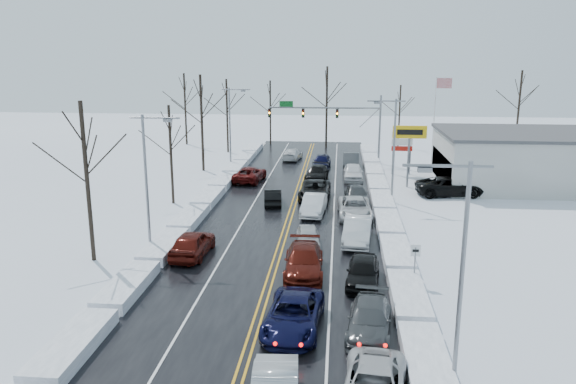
# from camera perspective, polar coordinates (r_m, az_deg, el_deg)

# --- Properties ---
(ground) EXTENTS (160.00, 160.00, 0.00)m
(ground) POSITION_cam_1_polar(r_m,az_deg,el_deg) (40.41, -0.41, -4.42)
(ground) COLOR silver
(ground) RESTS_ON ground
(road_surface) EXTENTS (14.00, 84.00, 0.01)m
(road_surface) POSITION_cam_1_polar(r_m,az_deg,el_deg) (42.30, -0.14, -3.57)
(road_surface) COLOR black
(road_surface) RESTS_ON ground
(snow_bank_left) EXTENTS (1.81, 72.00, 0.67)m
(snow_bank_left) POSITION_cam_1_polar(r_m,az_deg,el_deg) (43.64, -10.14, -3.24)
(snow_bank_left) COLOR white
(snow_bank_left) RESTS_ON ground
(snow_bank_right) EXTENTS (1.81, 72.00, 0.67)m
(snow_bank_right) POSITION_cam_1_polar(r_m,az_deg,el_deg) (42.30, 10.18, -3.80)
(snow_bank_right) COLOR white
(snow_bank_right) RESTS_ON ground
(traffic_signal_mast) EXTENTS (13.28, 0.39, 8.00)m
(traffic_signal_mast) POSITION_cam_1_polar(r_m,az_deg,el_deg) (66.54, 4.97, 7.63)
(traffic_signal_mast) COLOR slate
(traffic_signal_mast) RESTS_ON ground
(tires_plus_sign) EXTENTS (3.20, 0.34, 6.00)m
(tires_plus_sign) POSITION_cam_1_polar(r_m,az_deg,el_deg) (55.11, 12.25, 5.55)
(tires_plus_sign) COLOR slate
(tires_plus_sign) RESTS_ON ground
(used_vehicles_sign) EXTENTS (2.20, 0.22, 4.65)m
(used_vehicles_sign) POSITION_cam_1_polar(r_m,az_deg,el_deg) (61.26, 11.51, 4.82)
(used_vehicles_sign) COLOR slate
(used_vehicles_sign) RESTS_ON ground
(speed_limit_sign) EXTENTS (0.55, 0.09, 2.35)m
(speed_limit_sign) POSITION_cam_1_polar(r_m,az_deg,el_deg) (32.43, 12.80, -6.44)
(speed_limit_sign) COLOR slate
(speed_limit_sign) RESTS_ON ground
(flagpole) EXTENTS (1.87, 1.20, 10.00)m
(flagpole) POSITION_cam_1_polar(r_m,az_deg,el_deg) (69.43, 14.80, 7.86)
(flagpole) COLOR silver
(flagpole) RESTS_ON ground
(dealership_building) EXTENTS (20.40, 12.40, 5.30)m
(dealership_building) POSITION_cam_1_polar(r_m,az_deg,el_deg) (60.51, 24.69, 3.08)
(dealership_building) COLOR #BABAB5
(dealership_building) RESTS_ON ground
(streetlight_se) EXTENTS (3.20, 0.25, 9.00)m
(streetlight_se) POSITION_cam_1_polar(r_m,az_deg,el_deg) (21.95, 16.85, -6.46)
(streetlight_se) COLOR slate
(streetlight_se) RESTS_ON ground
(streetlight_ne) EXTENTS (3.20, 0.25, 9.00)m
(streetlight_ne) POSITION_cam_1_polar(r_m,az_deg,el_deg) (48.93, 10.51, 4.99)
(streetlight_ne) COLOR slate
(streetlight_ne) RESTS_ON ground
(streetlight_sw) EXTENTS (3.20, 0.25, 9.00)m
(streetlight_sw) POSITION_cam_1_polar(r_m,az_deg,el_deg) (36.99, -13.96, 1.95)
(streetlight_sw) COLOR slate
(streetlight_sw) RESTS_ON ground
(streetlight_nw) EXTENTS (3.20, 0.25, 9.00)m
(streetlight_nw) POSITION_cam_1_polar(r_m,az_deg,el_deg) (63.76, -5.76, 7.19)
(streetlight_nw) COLOR slate
(streetlight_nw) RESTS_ON ground
(tree_left_b) EXTENTS (4.00, 4.00, 10.00)m
(tree_left_b) POSITION_cam_1_polar(r_m,az_deg,el_deg) (36.07, -19.97, 3.94)
(tree_left_b) COLOR #2D231C
(tree_left_b) RESTS_ON ground
(tree_left_c) EXTENTS (3.40, 3.40, 8.50)m
(tree_left_c) POSITION_cam_1_polar(r_m,az_deg,el_deg) (48.80, -11.90, 5.64)
(tree_left_c) COLOR #2D231C
(tree_left_c) RESTS_ON ground
(tree_left_d) EXTENTS (4.20, 4.20, 10.50)m
(tree_left_d) POSITION_cam_1_polar(r_m,az_deg,el_deg) (62.23, -8.81, 8.81)
(tree_left_d) COLOR #2D231C
(tree_left_d) RESTS_ON ground
(tree_left_e) EXTENTS (3.80, 3.80, 9.50)m
(tree_left_e) POSITION_cam_1_polar(r_m,az_deg,el_deg) (73.87, -6.24, 9.13)
(tree_left_e) COLOR #2D231C
(tree_left_e) RESTS_ON ground
(tree_far_a) EXTENTS (4.00, 4.00, 10.00)m
(tree_far_a) POSITION_cam_1_polar(r_m,az_deg,el_deg) (81.34, -10.45, 9.67)
(tree_far_a) COLOR #2D231C
(tree_far_a) RESTS_ON ground
(tree_far_b) EXTENTS (3.60, 3.60, 9.00)m
(tree_far_b) POSITION_cam_1_polar(r_m,az_deg,el_deg) (80.02, -1.82, 9.32)
(tree_far_b) COLOR #2D231C
(tree_far_b) RESTS_ON ground
(tree_far_c) EXTENTS (4.40, 4.40, 11.00)m
(tree_far_c) POSITION_cam_1_polar(r_m,az_deg,el_deg) (77.34, 3.98, 10.17)
(tree_far_c) COLOR #2D231C
(tree_far_c) RESTS_ON ground
(tree_far_d) EXTENTS (3.40, 3.40, 8.50)m
(tree_far_d) POSITION_cam_1_polar(r_m,az_deg,el_deg) (79.37, 11.30, 8.77)
(tree_far_d) COLOR #2D231C
(tree_far_d) RESTS_ON ground
(tree_far_e) EXTENTS (4.20, 4.20, 10.50)m
(tree_far_e) POSITION_cam_1_polar(r_m,az_deg,el_deg) (82.95, 22.51, 9.17)
(tree_far_e) COLOR #2D231C
(tree_far_e) RESTS_ON ground
(queued_car_2) EXTENTS (2.89, 5.65, 1.53)m
(queued_car_2) POSITION_cam_1_polar(r_m,az_deg,el_deg) (27.36, 0.55, -13.80)
(queued_car_2) COLOR black
(queued_car_2) RESTS_ON ground
(queued_car_3) EXTENTS (2.47, 5.64, 1.61)m
(queued_car_3) POSITION_cam_1_polar(r_m,az_deg,el_deg) (33.62, 1.61, -8.32)
(queued_car_3) COLOR #4A1109
(queued_car_3) RESTS_ON ground
(queued_car_4) EXTENTS (1.95, 4.04, 1.33)m
(queued_car_4) POSITION_cam_1_polar(r_m,az_deg,el_deg) (38.22, 2.05, -5.53)
(queued_car_4) COLOR #BDBDC0
(queued_car_4) RESTS_ON ground
(queued_car_5) EXTENTS (2.07, 4.98, 1.60)m
(queued_car_5) POSITION_cam_1_polar(r_m,az_deg,el_deg) (45.63, 2.63, -2.27)
(queued_car_5) COLOR white
(queued_car_5) RESTS_ON ground
(queued_car_6) EXTENTS (2.83, 5.81, 1.59)m
(queued_car_6) POSITION_cam_1_polar(r_m,az_deg,el_deg) (50.51, 2.73, -0.67)
(queued_car_6) COLOR black
(queued_car_6) RESTS_ON ground
(queued_car_7) EXTENTS (2.56, 5.18, 1.45)m
(queued_car_7) POSITION_cam_1_polar(r_m,az_deg,el_deg) (58.03, 2.94, 1.25)
(queued_car_7) COLOR black
(queued_car_7) RESTS_ON ground
(queued_car_8) EXTENTS (2.15, 4.60, 1.52)m
(queued_car_8) POSITION_cam_1_polar(r_m,az_deg,el_deg) (64.16, 3.44, 2.48)
(queued_car_8) COLOR black
(queued_car_8) RESTS_ON ground
(queued_car_11) EXTENTS (2.49, 5.07, 1.42)m
(queued_car_11) POSITION_cam_1_polar(r_m,az_deg,el_deg) (27.30, 8.22, -14.01)
(queued_car_11) COLOR #424547
(queued_car_11) RESTS_ON ground
(queued_car_12) EXTENTS (2.19, 4.64, 1.53)m
(queued_car_12) POSITION_cam_1_polar(r_m,az_deg,el_deg) (32.51, 7.58, -9.25)
(queued_car_12) COLOR black
(queued_car_12) RESTS_ON ground
(queued_car_13) EXTENTS (2.23, 5.32, 1.71)m
(queued_car_13) POSITION_cam_1_polar(r_m,az_deg,el_deg) (39.19, 7.02, -5.12)
(queued_car_13) COLOR silver
(queued_car_13) RESTS_ON ground
(queued_car_14) EXTENTS (2.83, 5.73, 1.56)m
(queued_car_14) POSITION_cam_1_polar(r_m,az_deg,el_deg) (45.00, 6.77, -2.59)
(queued_car_14) COLOR silver
(queued_car_14) RESTS_ON ground
(queued_car_15) EXTENTS (2.26, 4.84, 1.37)m
(queued_car_15) POSITION_cam_1_polar(r_m,az_deg,el_deg) (49.77, 6.96, -0.98)
(queued_car_15) COLOR #3B3E40
(queued_car_15) RESTS_ON ground
(queued_car_16) EXTENTS (1.98, 4.90, 1.67)m
(queued_car_16) POSITION_cam_1_polar(r_m,az_deg,el_deg) (58.14, 6.60, 1.20)
(queued_car_16) COLOR white
(queued_car_16) RESTS_ON ground
(queued_car_17) EXTENTS (1.87, 5.14, 1.68)m
(queued_car_17) POSITION_cam_1_polar(r_m,az_deg,el_deg) (64.33, 6.41, 2.44)
(queued_car_17) COLOR #3B3D3F
(queued_car_17) RESTS_ON ground
(oncoming_car_0) EXTENTS (1.97, 4.32, 1.37)m
(oncoming_car_0) POSITION_cam_1_polar(r_m,az_deg,el_deg) (48.61, -1.55, -1.24)
(oncoming_car_0) COLOR black
(oncoming_car_0) RESTS_ON ground
(oncoming_car_1) EXTENTS (3.13, 5.73, 1.52)m
(oncoming_car_1) POSITION_cam_1_polar(r_m,az_deg,el_deg) (57.36, -3.89, 1.09)
(oncoming_car_1) COLOR #4C0B0A
(oncoming_car_1) RESTS_ON ground
(oncoming_car_2) EXTENTS (2.50, 4.96, 1.38)m
(oncoming_car_2) POSITION_cam_1_polar(r_m,az_deg,el_deg) (68.90, 0.44, 3.30)
(oncoming_car_2) COLOR silver
(oncoming_car_2) RESTS_ON ground
(oncoming_car_3) EXTENTS (2.25, 5.08, 1.70)m
(oncoming_car_3) POSITION_cam_1_polar(r_m,az_deg,el_deg) (36.96, -9.62, -6.41)
(oncoming_car_3) COLOR #4C100A
(oncoming_car_3) RESTS_ON ground
(parked_car_0) EXTENTS (6.46, 3.48, 1.72)m
(parked_car_0) POSITION_cam_1_polar(r_m,az_deg,el_deg) (53.64, 16.08, -0.34)
(parked_car_0) COLOR black
(parked_car_0) RESTS_ON ground
(parked_car_1) EXTENTS (2.21, 4.91, 1.40)m
(parked_car_1) POSITION_cam_1_polar(r_m,az_deg,el_deg) (56.30, 18.77, 0.12)
(parked_car_1) COLOR #424547
(parked_car_1) RESTS_ON ground
(parked_car_2) EXTENTS (2.37, 4.98, 1.65)m
(parked_car_2) POSITION_cam_1_polar(r_m,az_deg,el_deg) (61.56, 15.81, 1.47)
(parked_car_2) COLOR black
(parked_car_2) RESTS_ON ground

